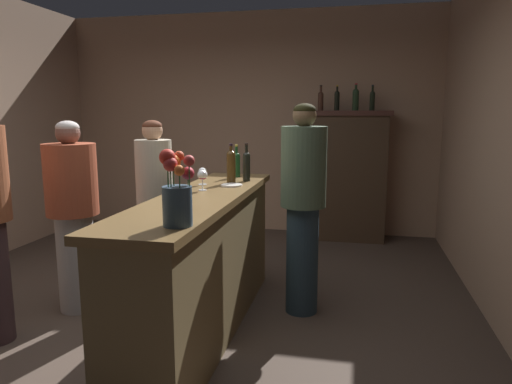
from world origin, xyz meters
TOP-DOWN VIEW (x-y plane):
  - floor at (0.00, 0.00)m, footprint 7.56×7.56m
  - wall_back at (0.00, 2.97)m, footprint 4.97×0.12m
  - bar_counter at (0.37, -0.12)m, footprint 0.54×2.34m
  - display_cabinet at (1.27, 2.65)m, footprint 1.09×0.45m
  - wine_bottle_pinot at (0.53, 0.59)m, footprint 0.06×0.06m
  - wine_bottle_syrah at (0.38, 0.81)m, footprint 0.06×0.06m
  - wine_bottle_merlot at (0.43, 0.47)m, footprint 0.07×0.07m
  - wine_glass_front at (0.23, 0.33)m, footprint 0.07×0.07m
  - wine_glass_mid at (0.32, 0.07)m, footprint 0.08×0.08m
  - wine_glass_rear at (0.41, -0.57)m, footprint 0.07×0.07m
  - flower_arrangement at (0.54, -0.99)m, footprint 0.17×0.16m
  - cheese_plate at (0.47, 0.31)m, footprint 0.17×0.17m
  - display_bottle_left at (0.97, 2.65)m, footprint 0.07×0.07m
  - display_bottle_midleft at (1.16, 2.65)m, footprint 0.06×0.06m
  - display_bottle_center at (1.38, 2.65)m, footprint 0.08×0.08m
  - display_bottle_midright at (1.58, 2.65)m, footprint 0.06×0.06m
  - patron_in_navy at (-0.74, 0.04)m, footprint 0.40×0.40m
  - patron_redhead at (-0.24, 0.46)m, footprint 0.30×0.30m
  - bartender at (1.02, 0.36)m, footprint 0.35×0.35m

SIDE VIEW (x-z plane):
  - floor at x=0.00m, z-range 0.00..0.00m
  - bar_counter at x=0.37m, z-range 0.00..1.01m
  - patron_in_navy at x=-0.74m, z-range 0.06..1.56m
  - display_cabinet at x=1.27m, z-range 0.03..1.62m
  - patron_redhead at x=-0.24m, z-range 0.08..1.58m
  - bartender at x=1.02m, z-range 0.08..1.71m
  - cheese_plate at x=0.47m, z-range 1.00..1.01m
  - wine_glass_front at x=0.23m, z-range 1.03..1.17m
  - wine_glass_rear at x=0.41m, z-range 1.03..1.17m
  - wine_glass_mid at x=0.32m, z-range 1.03..1.18m
  - wine_bottle_syrah at x=0.38m, z-range 0.98..1.27m
  - wine_bottle_pinot at x=0.53m, z-range 0.98..1.29m
  - wine_bottle_merlot at x=0.43m, z-range 0.99..1.30m
  - flower_arrangement at x=0.54m, z-range 0.98..1.37m
  - wall_back at x=0.00m, z-range 0.00..2.84m
  - display_bottle_left at x=0.97m, z-range 1.56..1.87m
  - display_bottle_midright at x=1.58m, z-range 1.56..1.86m
  - display_bottle_midleft at x=1.16m, z-range 1.57..1.87m
  - display_bottle_center at x=1.38m, z-range 1.57..1.89m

